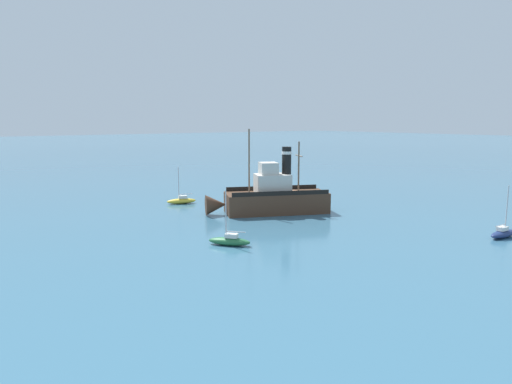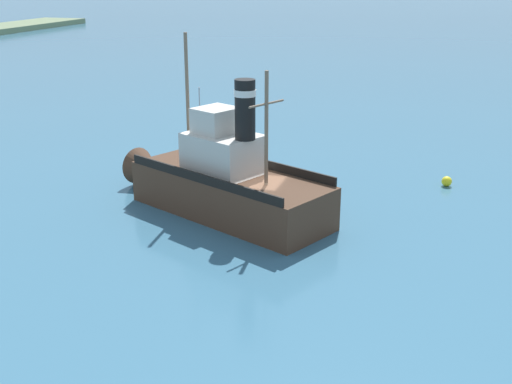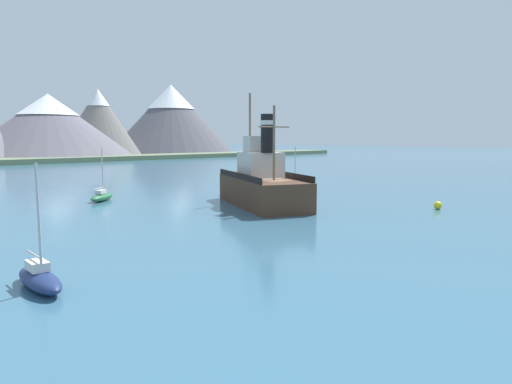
% 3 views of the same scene
% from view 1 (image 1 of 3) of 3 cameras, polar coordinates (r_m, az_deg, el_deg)
% --- Properties ---
extents(ground_plane, '(600.00, 600.00, 0.00)m').
position_cam_1_polar(ground_plane, '(55.11, 4.61, -2.45)').
color(ground_plane, '#38667F').
extents(old_tugboat, '(9.22, 14.46, 9.90)m').
position_cam_1_polar(old_tugboat, '(53.97, 1.94, -0.69)').
color(old_tugboat, '#4C3323').
rests_on(old_tugboat, ground).
extents(sailboat_navy, '(1.29, 3.85, 4.90)m').
position_cam_1_polar(sailboat_navy, '(48.75, 28.49, -4.53)').
color(sailboat_navy, navy).
rests_on(sailboat_navy, ground).
extents(sailboat_green, '(3.67, 3.20, 4.90)m').
position_cam_1_polar(sailboat_green, '(40.34, -3.33, -6.08)').
color(sailboat_green, '#286B3D').
rests_on(sailboat_green, ground).
extents(sailboat_yellow, '(2.25, 3.95, 4.90)m').
position_cam_1_polar(sailboat_yellow, '(60.74, -9.31, -1.05)').
color(sailboat_yellow, gold).
rests_on(sailboat_yellow, ground).
extents(mooring_buoy, '(0.65, 0.65, 0.65)m').
position_cam_1_polar(mooring_buoy, '(68.45, 5.36, 0.07)').
color(mooring_buoy, yellow).
rests_on(mooring_buoy, ground).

